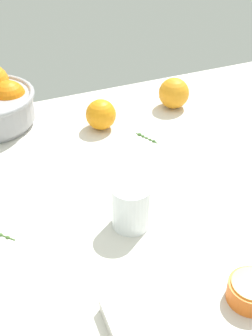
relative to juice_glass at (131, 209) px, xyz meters
The scene contains 7 objects.
ground_plane 9.42cm from the juice_glass, 86.00° to the left, with size 127.18×85.11×3.00cm, color silver.
juice_glass is the anchor object (origin of this frame).
cutting_board 24.69cm from the juice_glass, 82.88° to the right, with size 29.34×18.18×2.17cm, color beige.
orange_half_0 24.16cm from the juice_glass, 69.79° to the right, with size 6.69×6.69×3.27cm.
loose_orange_0 43.72cm from the juice_glass, 52.93° to the left, with size 7.47×7.47×7.47cm, color orange.
loose_orange_1 32.96cm from the juice_glass, 78.71° to the left, with size 6.93×6.93×6.93cm, color orange.
herb_sprig_1 28.31cm from the juice_glass, 60.05° to the left, with size 2.92×5.74×0.99cm.
Camera 1 is at (-24.37, -62.40, 55.19)cm, focal length 49.51 mm.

